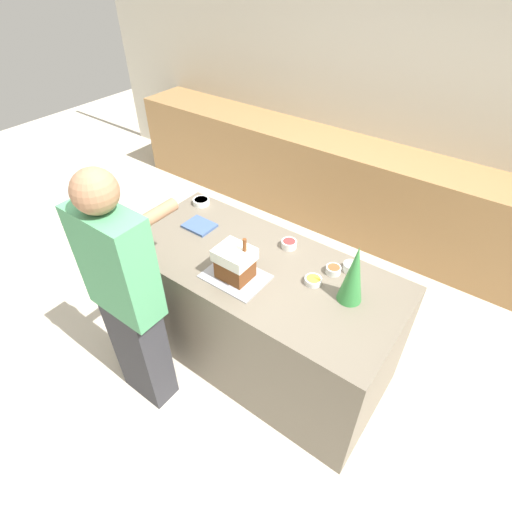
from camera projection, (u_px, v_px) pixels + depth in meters
ground_plane at (258, 353)px, 3.14m from camera, size 12.00×12.00×0.00m
wall_back at (404, 105)px, 3.72m from camera, size 8.00×0.05×2.60m
back_cabinet_block at (373, 196)px, 4.05m from camera, size 6.00×0.60×0.94m
kitchen_island at (259, 314)px, 2.84m from camera, size 1.87×0.86×0.92m
baking_tray at (235, 276)px, 2.45m from camera, size 0.38×0.28×0.01m
gingerbread_house at (235, 262)px, 2.38m from camera, size 0.22×0.19×0.29m
decorative_tree at (354, 274)px, 2.19m from camera, size 0.14×0.14×0.38m
candy_bowl_near_tray_right at (313, 280)px, 2.40m from camera, size 0.10×0.10×0.04m
candy_bowl_front_corner at (333, 270)px, 2.47m from camera, size 0.09×0.09×0.05m
candy_bowl_near_tray_left at (233, 247)px, 2.65m from camera, size 0.10×0.10×0.04m
candy_bowl_beside_tree at (201, 201)px, 3.08m from camera, size 0.13×0.13×0.04m
candy_bowl_far_left at (351, 267)px, 2.48m from camera, size 0.09×0.09×0.05m
candy_bowl_center_rear at (289, 244)px, 2.67m from camera, size 0.10×0.10×0.05m
cookbook at (199, 226)px, 2.86m from camera, size 0.21×0.17×0.02m
person at (128, 299)px, 2.34m from camera, size 0.46×0.57×1.75m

